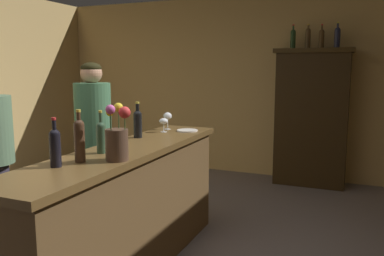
# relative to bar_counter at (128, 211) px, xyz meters

# --- Properties ---
(wall_back) EXTENTS (5.58, 0.12, 2.62)m
(wall_back) POSITION_rel_bar_counter_xyz_m (-0.26, 3.33, 0.81)
(wall_back) COLOR tan
(wall_back) RESTS_ON ground
(bar_counter) EXTENTS (0.52, 2.42, 0.99)m
(bar_counter) POSITION_rel_bar_counter_xyz_m (0.00, 0.00, 0.00)
(bar_counter) COLOR brown
(bar_counter) RESTS_ON ground
(display_cabinet) EXTENTS (1.01, 0.44, 1.84)m
(display_cabinet) POSITION_rel_bar_counter_xyz_m (1.01, 3.02, 0.45)
(display_cabinet) COLOR black
(display_cabinet) RESTS_ON ground
(wine_bottle_syrah) EXTENTS (0.07, 0.07, 0.34)m
(wine_bottle_syrah) POSITION_rel_bar_counter_xyz_m (-0.03, -0.50, 0.64)
(wine_bottle_syrah) COLOR #402A1C
(wine_bottle_syrah) RESTS_ON bar_counter
(wine_bottle_rose) EXTENTS (0.07, 0.07, 0.30)m
(wine_bottle_rose) POSITION_rel_bar_counter_xyz_m (-0.08, -0.66, 0.62)
(wine_bottle_rose) COLOR black
(wine_bottle_rose) RESTS_ON bar_counter
(wine_bottle_merlot) EXTENTS (0.07, 0.07, 0.30)m
(wine_bottle_merlot) POSITION_rel_bar_counter_xyz_m (-0.06, -0.22, 0.62)
(wine_bottle_merlot) COLOR #2E4731
(wine_bottle_merlot) RESTS_ON bar_counter
(wine_bottle_riesling) EXTENTS (0.07, 0.07, 0.31)m
(wine_bottle_riesling) POSITION_rel_bar_counter_xyz_m (-0.15, 0.43, 0.63)
(wine_bottle_riesling) COLOR black
(wine_bottle_riesling) RESTS_ON bar_counter
(wine_glass_front) EXTENTS (0.08, 0.08, 0.17)m
(wine_glass_front) POSITION_rel_bar_counter_xyz_m (-0.12, 0.95, 0.62)
(wine_glass_front) COLOR white
(wine_glass_front) RESTS_ON bar_counter
(wine_glass_mid) EXTENTS (0.08, 0.08, 0.13)m
(wine_glass_mid) POSITION_rel_bar_counter_xyz_m (-0.08, 0.78, 0.59)
(wine_glass_mid) COLOR white
(wine_glass_mid) RESTS_ON bar_counter
(flower_arrangement) EXTENTS (0.18, 0.17, 0.37)m
(flower_arrangement) POSITION_rel_bar_counter_xyz_m (0.17, -0.37, 0.64)
(flower_arrangement) COLOR #51392A
(flower_arrangement) RESTS_ON bar_counter
(cheese_plate) EXTENTS (0.20, 0.20, 0.01)m
(cheese_plate) POSITION_rel_bar_counter_xyz_m (0.10, 0.92, 0.50)
(cheese_plate) COLOR white
(cheese_plate) RESTS_ON bar_counter
(display_bottle_left) EXTENTS (0.07, 0.07, 0.32)m
(display_bottle_left) POSITION_rel_bar_counter_xyz_m (0.72, 3.02, 1.48)
(display_bottle_left) COLOR #203B1C
(display_bottle_left) RESTS_ON display_cabinet
(display_bottle_midleft) EXTENTS (0.07, 0.07, 0.31)m
(display_bottle_midleft) POSITION_rel_bar_counter_xyz_m (0.92, 3.02, 1.48)
(display_bottle_midleft) COLOR #47321B
(display_bottle_midleft) RESTS_ON display_cabinet
(display_bottle_center) EXTENTS (0.07, 0.07, 0.31)m
(display_bottle_center) POSITION_rel_bar_counter_xyz_m (1.09, 3.02, 1.47)
(display_bottle_center) COLOR #4A3016
(display_bottle_center) RESTS_ON display_cabinet
(display_bottle_midright) EXTENTS (0.08, 0.08, 0.33)m
(display_bottle_midright) POSITION_rel_bar_counter_xyz_m (1.28, 3.02, 1.48)
(display_bottle_midright) COLOR #20223C
(display_bottle_midright) RESTS_ON display_cabinet
(patron_in_grey) EXTENTS (0.34, 0.34, 1.64)m
(patron_in_grey) POSITION_rel_bar_counter_xyz_m (-0.73, 0.58, 0.40)
(patron_in_grey) COLOR #486542
(patron_in_grey) RESTS_ON ground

